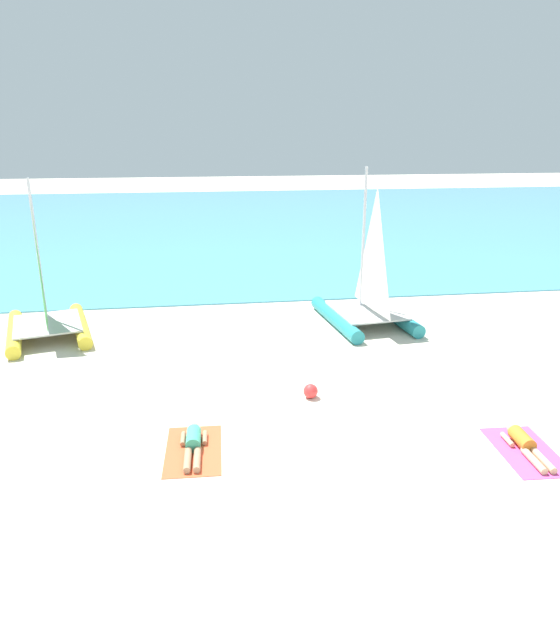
{
  "coord_description": "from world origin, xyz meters",
  "views": [
    {
      "loc": [
        -2.08,
        -9.82,
        6.06
      ],
      "look_at": [
        0.0,
        4.59,
        1.2
      ],
      "focal_mm": 32.07,
      "sensor_mm": 36.0,
      "label": 1
    }
  ],
  "objects_px": {
    "towel_right": "(526,451)",
    "sunbather_left": "(193,443)",
    "sailboat_teal": "(366,302)",
    "sunbather_right": "(525,444)",
    "towel_left": "(193,450)",
    "sailboat_yellow": "(46,315)",
    "beach_ball": "(311,391)"
  },
  "relations": [
    {
      "from": "sailboat_teal",
      "to": "beach_ball",
      "type": "xyz_separation_m",
      "value": [
        -2.85,
        -5.13,
        -0.57
      ]
    },
    {
      "from": "towel_right",
      "to": "sunbather_right",
      "type": "xyz_separation_m",
      "value": [
        0.0,
        0.07,
        0.13
      ]
    },
    {
      "from": "sunbather_right",
      "to": "beach_ball",
      "type": "xyz_separation_m",
      "value": [
        -3.78,
        2.89,
        0.04
      ]
    },
    {
      "from": "sailboat_teal",
      "to": "sunbather_left",
      "type": "distance_m",
      "value": 9.02
    },
    {
      "from": "sunbather_left",
      "to": "towel_right",
      "type": "bearing_deg",
      "value": -6.85
    },
    {
      "from": "sailboat_yellow",
      "to": "beach_ball",
      "type": "relative_size",
      "value": 13.68
    },
    {
      "from": "towel_right",
      "to": "beach_ball",
      "type": "distance_m",
      "value": 4.8
    },
    {
      "from": "sailboat_yellow",
      "to": "towel_left",
      "type": "xyz_separation_m",
      "value": [
        4.42,
        -7.31,
        -0.7
      ]
    },
    {
      "from": "sailboat_teal",
      "to": "towel_left",
      "type": "distance_m",
      "value": 9.08
    },
    {
      "from": "sunbather_left",
      "to": "towel_right",
      "type": "relative_size",
      "value": 0.82
    },
    {
      "from": "towel_right",
      "to": "towel_left",
      "type": "bearing_deg",
      "value": 171.51
    },
    {
      "from": "sailboat_yellow",
      "to": "sunbather_right",
      "type": "distance_m",
      "value": 13.7
    },
    {
      "from": "sailboat_yellow",
      "to": "towel_right",
      "type": "xyz_separation_m",
      "value": [
        10.95,
        -8.28,
        -0.7
      ]
    },
    {
      "from": "sailboat_teal",
      "to": "sunbather_right",
      "type": "height_order",
      "value": "sailboat_teal"
    },
    {
      "from": "towel_left",
      "to": "sunbather_right",
      "type": "height_order",
      "value": "sunbather_right"
    },
    {
      "from": "towel_right",
      "to": "beach_ball",
      "type": "bearing_deg",
      "value": 141.92
    },
    {
      "from": "sailboat_yellow",
      "to": "sunbather_right",
      "type": "bearing_deg",
      "value": -51.41
    },
    {
      "from": "sunbather_left",
      "to": "beach_ball",
      "type": "height_order",
      "value": "beach_ball"
    },
    {
      "from": "beach_ball",
      "to": "sailboat_teal",
      "type": "bearing_deg",
      "value": 60.96
    },
    {
      "from": "towel_left",
      "to": "beach_ball",
      "type": "relative_size",
      "value": 5.48
    },
    {
      "from": "towel_right",
      "to": "sunbather_right",
      "type": "distance_m",
      "value": 0.14
    },
    {
      "from": "sailboat_teal",
      "to": "towel_right",
      "type": "xyz_separation_m",
      "value": [
        0.93,
        -8.08,
        -0.74
      ]
    },
    {
      "from": "sunbather_right",
      "to": "towel_right",
      "type": "bearing_deg",
      "value": -90.0
    },
    {
      "from": "towel_right",
      "to": "sunbather_left",
      "type": "bearing_deg",
      "value": 170.94
    },
    {
      "from": "sunbather_left",
      "to": "sailboat_teal",
      "type": "bearing_deg",
      "value": 53.7
    },
    {
      "from": "sailboat_yellow",
      "to": "towel_left",
      "type": "height_order",
      "value": "sailboat_yellow"
    },
    {
      "from": "sailboat_yellow",
      "to": "sailboat_teal",
      "type": "relative_size",
      "value": 0.95
    },
    {
      "from": "sailboat_yellow",
      "to": "sailboat_teal",
      "type": "bearing_deg",
      "value": -15.68
    },
    {
      "from": "sailboat_teal",
      "to": "beach_ball",
      "type": "height_order",
      "value": "sailboat_teal"
    },
    {
      "from": "sunbather_right",
      "to": "beach_ball",
      "type": "bearing_deg",
      "value": 145.4
    },
    {
      "from": "sailboat_yellow",
      "to": "towel_left",
      "type": "distance_m",
      "value": 8.57
    },
    {
      "from": "sailboat_yellow",
      "to": "sunbather_left",
      "type": "distance_m",
      "value": 8.5
    }
  ]
}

